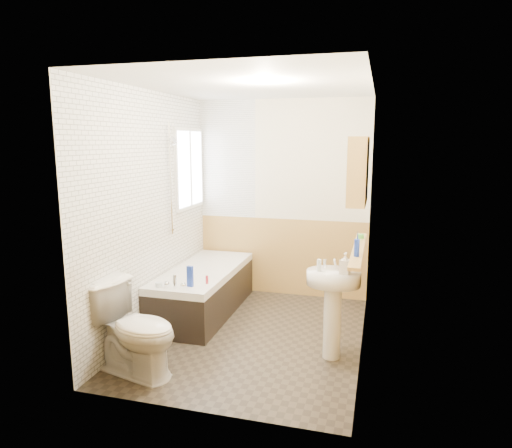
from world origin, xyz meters
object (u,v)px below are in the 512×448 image
(toilet, at_px, (135,329))
(sink, at_px, (333,296))
(medicine_cabinet, at_px, (358,171))
(bathtub, at_px, (204,289))
(pine_shelf, at_px, (358,249))

(toilet, bearing_deg, sink, -50.56)
(toilet, xyz_separation_m, medicine_cabinet, (1.77, 0.88, 1.33))
(bathtub, height_order, toilet, toilet)
(toilet, bearing_deg, bathtub, 13.55)
(toilet, relative_size, medicine_cabinet, 1.24)
(pine_shelf, xyz_separation_m, medicine_cabinet, (-0.03, -0.06, 0.73))
(toilet, distance_m, pine_shelf, 2.12)
(sink, distance_m, medicine_cabinet, 1.16)
(bathtub, bearing_deg, pine_shelf, -17.48)
(bathtub, xyz_separation_m, medicine_cabinet, (1.74, -0.61, 1.45))
(bathtub, bearing_deg, medicine_cabinet, -19.41)
(sink, xyz_separation_m, medicine_cabinet, (0.17, 0.14, 1.13))
(sink, bearing_deg, medicine_cabinet, 46.09)
(toilet, distance_m, medicine_cabinet, 2.38)
(bathtub, bearing_deg, toilet, -91.15)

